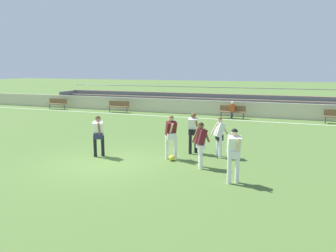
{
  "coord_description": "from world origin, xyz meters",
  "views": [
    {
      "loc": [
        6.37,
        -10.27,
        3.5
      ],
      "look_at": [
        1.25,
        3.39,
        0.92
      ],
      "focal_mm": 35.22,
      "sensor_mm": 36.0,
      "label": 1
    }
  ],
  "objects_px": {
    "player_white_challenging": "(219,133)",
    "soccer_ball": "(172,158)",
    "bench_near_wall_gap": "(119,105)",
    "player_white_wide_left": "(98,133)",
    "bench_far_right": "(57,103)",
    "bench_far_left": "(232,111)",
    "player_dark_dropping_back": "(201,141)",
    "bleacher_stand": "(184,101)",
    "player_dark_trailing_run": "(171,133)",
    "player_white_overlapping": "(193,129)",
    "player_white_pressing_high": "(234,151)",
    "spectator_seated": "(232,109)"
  },
  "relations": [
    {
      "from": "player_white_challenging",
      "to": "soccer_ball",
      "type": "relative_size",
      "value": 7.36
    },
    {
      "from": "bench_near_wall_gap",
      "to": "player_white_wide_left",
      "type": "relative_size",
      "value": 1.09
    },
    {
      "from": "bench_far_right",
      "to": "bench_far_left",
      "type": "relative_size",
      "value": 1.0
    },
    {
      "from": "bench_near_wall_gap",
      "to": "bench_far_right",
      "type": "height_order",
      "value": "same"
    },
    {
      "from": "bench_far_left",
      "to": "player_white_wide_left",
      "type": "height_order",
      "value": "player_white_wide_left"
    },
    {
      "from": "bench_near_wall_gap",
      "to": "player_white_wide_left",
      "type": "height_order",
      "value": "player_white_wide_left"
    },
    {
      "from": "player_white_wide_left",
      "to": "soccer_ball",
      "type": "height_order",
      "value": "player_white_wide_left"
    },
    {
      "from": "player_white_challenging",
      "to": "player_dark_dropping_back",
      "type": "xyz_separation_m",
      "value": [
        -0.32,
        -1.66,
        0.01
      ]
    },
    {
      "from": "bleacher_stand",
      "to": "bench_far_right",
      "type": "distance_m",
      "value": 10.9
    },
    {
      "from": "soccer_ball",
      "to": "player_white_wide_left",
      "type": "bearing_deg",
      "value": -171.67
    },
    {
      "from": "bench_near_wall_gap",
      "to": "bench_far_left",
      "type": "bearing_deg",
      "value": 0.0
    },
    {
      "from": "bench_near_wall_gap",
      "to": "player_dark_trailing_run",
      "type": "distance_m",
      "value": 14.31
    },
    {
      "from": "player_white_challenging",
      "to": "player_dark_dropping_back",
      "type": "relative_size",
      "value": 0.99
    },
    {
      "from": "player_white_wide_left",
      "to": "player_white_challenging",
      "type": "bearing_deg",
      "value": 19.7
    },
    {
      "from": "player_dark_dropping_back",
      "to": "player_white_wide_left",
      "type": "distance_m",
      "value": 4.19
    },
    {
      "from": "player_dark_dropping_back",
      "to": "soccer_ball",
      "type": "relative_size",
      "value": 7.46
    },
    {
      "from": "player_dark_dropping_back",
      "to": "player_white_wide_left",
      "type": "relative_size",
      "value": 1.0
    },
    {
      "from": "bleacher_stand",
      "to": "bench_far_left",
      "type": "bearing_deg",
      "value": -34.68
    },
    {
      "from": "player_dark_dropping_back",
      "to": "player_white_overlapping",
      "type": "relative_size",
      "value": 0.96
    },
    {
      "from": "player_white_wide_left",
      "to": "player_white_pressing_high",
      "type": "bearing_deg",
      "value": -12.6
    },
    {
      "from": "bench_near_wall_gap",
      "to": "player_dark_dropping_back",
      "type": "height_order",
      "value": "player_dark_dropping_back"
    },
    {
      "from": "bench_far_right",
      "to": "player_white_wide_left",
      "type": "bearing_deg",
      "value": -45.77
    },
    {
      "from": "spectator_seated",
      "to": "player_white_wide_left",
      "type": "distance_m",
      "value": 12.4
    },
    {
      "from": "bench_far_right",
      "to": "bench_far_left",
      "type": "height_order",
      "value": "same"
    },
    {
      "from": "player_dark_dropping_back",
      "to": "player_white_wide_left",
      "type": "height_order",
      "value": "player_white_wide_left"
    },
    {
      "from": "spectator_seated",
      "to": "player_dark_trailing_run",
      "type": "bearing_deg",
      "value": -92.22
    },
    {
      "from": "bench_near_wall_gap",
      "to": "soccer_ball",
      "type": "xyz_separation_m",
      "value": [
        8.73,
        -11.65,
        -0.44
      ]
    },
    {
      "from": "player_white_pressing_high",
      "to": "spectator_seated",
      "type": "bearing_deg",
      "value": 99.81
    },
    {
      "from": "bench_near_wall_gap",
      "to": "bleacher_stand",
      "type": "bearing_deg",
      "value": 35.41
    },
    {
      "from": "player_white_challenging",
      "to": "player_dark_trailing_run",
      "type": "distance_m",
      "value": 1.94
    },
    {
      "from": "bench_far_right",
      "to": "player_white_challenging",
      "type": "relative_size",
      "value": 1.11
    },
    {
      "from": "bleacher_stand",
      "to": "player_white_overlapping",
      "type": "height_order",
      "value": "bleacher_stand"
    },
    {
      "from": "bench_near_wall_gap",
      "to": "player_dark_trailing_run",
      "type": "xyz_separation_m",
      "value": [
        8.62,
        -11.41,
        0.48
      ]
    },
    {
      "from": "player_dark_trailing_run",
      "to": "soccer_ball",
      "type": "xyz_separation_m",
      "value": [
        0.11,
        -0.23,
        -0.92
      ]
    },
    {
      "from": "soccer_ball",
      "to": "player_dark_trailing_run",
      "type": "bearing_deg",
      "value": 115.25
    },
    {
      "from": "bench_near_wall_gap",
      "to": "bench_far_right",
      "type": "distance_m",
      "value": 5.96
    },
    {
      "from": "bench_far_right",
      "to": "player_dark_trailing_run",
      "type": "xyz_separation_m",
      "value": [
        14.58,
        -11.41,
        0.48
      ]
    },
    {
      "from": "player_white_overlapping",
      "to": "soccer_ball",
      "type": "relative_size",
      "value": 7.74
    },
    {
      "from": "bench_near_wall_gap",
      "to": "soccer_ball",
      "type": "relative_size",
      "value": 8.18
    },
    {
      "from": "spectator_seated",
      "to": "player_white_overlapping",
      "type": "bearing_deg",
      "value": -89.31
    },
    {
      "from": "player_dark_dropping_back",
      "to": "soccer_ball",
      "type": "xyz_separation_m",
      "value": [
        -1.26,
        0.47,
        -0.86
      ]
    },
    {
      "from": "player_dark_trailing_run",
      "to": "player_white_pressing_high",
      "type": "bearing_deg",
      "value": -34.96
    },
    {
      "from": "bench_far_right",
      "to": "player_dark_trailing_run",
      "type": "bearing_deg",
      "value": -38.05
    },
    {
      "from": "bleacher_stand",
      "to": "spectator_seated",
      "type": "relative_size",
      "value": 19.41
    },
    {
      "from": "soccer_ball",
      "to": "player_white_pressing_high",
      "type": "bearing_deg",
      "value": -32.59
    },
    {
      "from": "player_white_pressing_high",
      "to": "player_white_wide_left",
      "type": "bearing_deg",
      "value": 167.4
    },
    {
      "from": "player_white_overlapping",
      "to": "bench_far_right",
      "type": "bearing_deg",
      "value": 145.82
    },
    {
      "from": "bleacher_stand",
      "to": "player_dark_trailing_run",
      "type": "height_order",
      "value": "bleacher_stand"
    },
    {
      "from": "bench_far_right",
      "to": "soccer_ball",
      "type": "bearing_deg",
      "value": -38.41
    },
    {
      "from": "bench_far_right",
      "to": "spectator_seated",
      "type": "relative_size",
      "value": 1.49
    }
  ]
}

